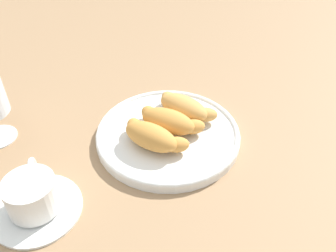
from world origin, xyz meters
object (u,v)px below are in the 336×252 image
(croissant_large, at_px, (152,136))
(croissant_small, at_px, (169,121))
(coffee_cup_near, at_px, (33,198))
(pastry_plate, at_px, (168,134))
(croissant_extra, at_px, (184,107))

(croissant_large, relative_size, croissant_small, 1.02)
(croissant_large, height_order, coffee_cup_near, croissant_large)
(pastry_plate, height_order, croissant_extra, croissant_extra)
(pastry_plate, distance_m, croissant_small, 0.03)
(croissant_extra, xyz_separation_m, coffee_cup_near, (0.07, -0.30, -0.01))
(croissant_small, height_order, coffee_cup_near, croissant_small)
(pastry_plate, relative_size, croissant_small, 2.21)
(coffee_cup_near, bearing_deg, croissant_extra, 104.22)
(croissant_small, bearing_deg, croissant_large, -62.29)
(croissant_small, xyz_separation_m, croissant_extra, (-0.02, 0.04, 0.00))
(pastry_plate, height_order, croissant_small, croissant_small)
(pastry_plate, relative_size, coffee_cup_near, 1.93)
(coffee_cup_near, bearing_deg, croissant_large, 98.07)
(pastry_plate, height_order, croissant_large, croissant_large)
(croissant_extra, relative_size, coffee_cup_near, 0.90)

